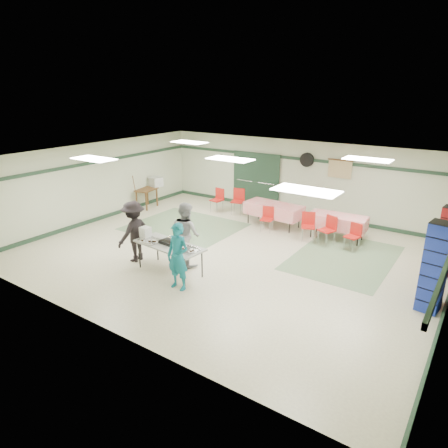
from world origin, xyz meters
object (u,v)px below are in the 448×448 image
Objects in this scene: serving_table at (169,246)px; volunteer_dark at (134,231)px; chair_loose_b at (218,197)px; office_printer at (156,182)px; volunteer_teal at (178,257)px; chair_a at (329,227)px; chair_loose_a at (238,198)px; chair_c at (354,234)px; broom at (136,193)px; crate_stack_blue_b at (435,268)px; printer_table at (146,192)px; dining_table_a at (337,221)px; dining_table_b at (274,209)px; volunteer_grey at (186,234)px; crate_stack_blue_a at (436,268)px; crate_stack_red at (447,241)px; chair_b at (308,223)px; chair_d at (268,216)px.

serving_table is 1.28m from volunteer_dark.
office_printer reaches higher than chair_loose_b.
volunteer_teal is 1.83× the size of chair_a.
chair_loose_a is at bearing 27.01° from office_printer.
chair_loose_b is (-5.38, 0.86, 0.06)m from chair_c.
broom reaches higher than office_printer.
crate_stack_blue_b reaches higher than printer_table.
office_printer reaches higher than chair_c.
dining_table_a is at bearing 15.82° from office_printer.
dining_table_b is 1.48× the size of broom.
volunteer_grey reaches higher than chair_loose_a.
office_printer reaches higher than serving_table.
crate_stack_blue_a is at bearing -44.07° from dining_table_a.
volunteer_dark is at bearing -163.59° from crate_stack_blue_a.
office_printer is at bearing 141.66° from serving_table.
crate_stack_blue_a reaches higher than chair_loose_b.
volunteer_grey reaches higher than broom.
crate_stack_blue_a reaches higher than dining_table_b.
chair_loose_a is at bearing 168.46° from crate_stack_red.
dining_table_b is at bearing 89.55° from serving_table.
chair_b is 6.68m from broom.
serving_table is 6.09m from crate_stack_blue_a.
dining_table_b is (0.47, 4.70, -0.15)m from serving_table.
dining_table_b reaches higher than printer_table.
office_printer reaches higher than dining_table_a.
volunteer_grey is 1.95× the size of chair_b.
crate_stack_blue_a reaches higher than chair_loose_a.
broom is at bearing 171.06° from crate_stack_blue_b.
chair_a is at bearing 135.25° from volunteer_dark.
chair_d is 2.10m from chair_loose_a.
volunteer_dark is 2.04× the size of chair_d.
office_printer is (-10.30, 0.60, 0.04)m from crate_stack_red.
dining_table_b is 2.09× the size of printer_table.
broom is at bearing 162.40° from chair_b.
chair_loose_a is 7.12m from crate_stack_red.
chair_b is 1.10× the size of chair_c.
printer_table is at bearing -17.82° from volunteer_grey.
broom is at bearing -161.46° from dining_table_b.
chair_b is at bearing -158.04° from chair_a.
crate_stack_blue_b is at bearing -30.03° from chair_c.
volunteer_grey is 1.02× the size of volunteer_dark.
volunteer_dark is at bearing 164.26° from volunteer_teal.
chair_a is (2.61, 3.48, -0.31)m from volunteer_grey.
crate_stack_red is at bearing -20.58° from dining_table_a.
chair_c is (2.63, 4.65, -0.32)m from volunteer_teal.
crate_stack_blue_b reaches higher than chair_loose_a.
volunteer_grey is 5.59m from printer_table.
crate_stack_blue_b reaches higher than office_printer.
chair_d is at bearing 154.85° from crate_stack_blue_b.
chair_c is at bearing -7.58° from dining_table_b.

